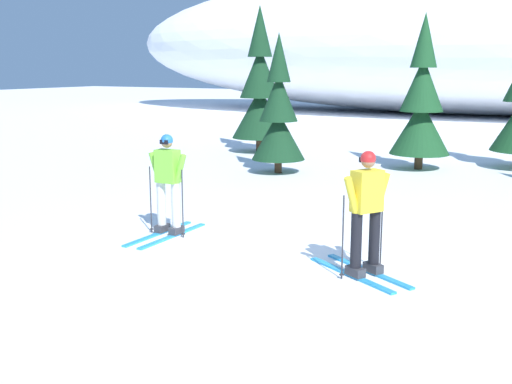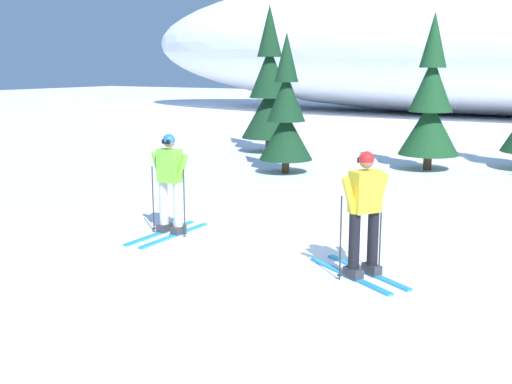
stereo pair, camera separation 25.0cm
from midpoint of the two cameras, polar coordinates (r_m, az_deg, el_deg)
name	(u,v)px [view 1 (the left image)]	position (r m, az deg, el deg)	size (l,w,h in m)	color
ground_plane	(266,241)	(10.25, 0.24, -4.47)	(120.00, 120.00, 0.00)	white
skier_lime_jacket	(168,184)	(10.56, -8.74, 0.76)	(0.76, 1.79, 1.71)	#2893CC
skier_yellow_jacket	(366,212)	(8.45, 9.17, -1.81)	(1.68, 1.21, 1.72)	#2893CC
pine_tree_far_left	(260,92)	(20.72, 0.01, 9.15)	(1.84, 1.84, 4.75)	#47301E
pine_tree_left	(279,115)	(16.56, 1.64, 7.01)	(1.42, 1.42, 3.67)	#47301E
pine_tree_center_left	(421,105)	(17.72, 14.48, 7.71)	(1.64, 1.64, 4.23)	#47301E
snow_ridge_background	(469,39)	(39.56, 18.70, 13.13)	(45.93, 15.98, 8.80)	white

